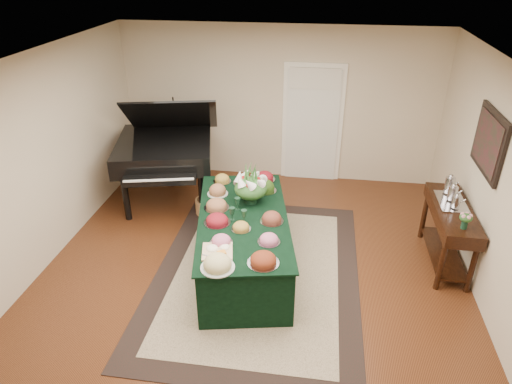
# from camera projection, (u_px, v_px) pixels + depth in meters

# --- Properties ---
(ground) EXTENTS (6.00, 6.00, 0.00)m
(ground) POSITION_uv_depth(u_px,v_px,m) (253.00, 273.00, 5.97)
(ground) COLOR black
(ground) RESTS_ON ground
(area_rug) EXTENTS (2.61, 3.66, 0.01)m
(area_rug) POSITION_uv_depth(u_px,v_px,m) (257.00, 273.00, 5.96)
(area_rug) COLOR black
(area_rug) RESTS_ON ground
(kitchen_doorway) EXTENTS (1.05, 0.07, 2.10)m
(kitchen_doorway) POSITION_uv_depth(u_px,v_px,m) (312.00, 125.00, 8.00)
(kitchen_doorway) COLOR white
(kitchen_doorway) RESTS_ON ground
(buffet_table) EXTENTS (1.55, 2.54, 0.77)m
(buffet_table) POSITION_uv_depth(u_px,v_px,m) (243.00, 242.00, 5.92)
(buffet_table) COLOR black
(buffet_table) RESTS_ON ground
(food_platters) EXTENTS (1.15, 2.48, 0.13)m
(food_platters) POSITION_uv_depth(u_px,v_px,m) (241.00, 213.00, 5.73)
(food_platters) COLOR #BBBAC4
(food_platters) RESTS_ON buffet_table
(cutting_board) EXTENTS (0.39, 0.39, 0.10)m
(cutting_board) POSITION_uv_depth(u_px,v_px,m) (217.00, 249.00, 5.07)
(cutting_board) COLOR tan
(cutting_board) RESTS_ON buffet_table
(green_goblets) EXTENTS (0.23, 0.37, 0.18)m
(green_goblets) POSITION_uv_depth(u_px,v_px,m) (238.00, 211.00, 5.69)
(green_goblets) COLOR #13311F
(green_goblets) RESTS_ON buffet_table
(floral_centerpiece) EXTENTS (0.45, 0.45, 0.45)m
(floral_centerpiece) POSITION_uv_depth(u_px,v_px,m) (251.00, 185.00, 5.95)
(floral_centerpiece) COLOR #13311F
(floral_centerpiece) RESTS_ON buffet_table
(grand_piano) EXTENTS (1.83, 2.04, 1.81)m
(grand_piano) POSITION_uv_depth(u_px,v_px,m) (165.00, 149.00, 7.33)
(grand_piano) COLOR black
(grand_piano) RESTS_ON ground
(wicker_basket) EXTENTS (0.39, 0.39, 0.24)m
(wicker_basket) POSITION_uv_depth(u_px,v_px,m) (208.00, 206.00, 7.29)
(wicker_basket) COLOR #A97544
(wicker_basket) RESTS_ON ground
(mahogany_sideboard) EXTENTS (0.45, 1.39, 0.85)m
(mahogany_sideboard) POSITION_uv_depth(u_px,v_px,m) (451.00, 220.00, 5.89)
(mahogany_sideboard) COLOR black
(mahogany_sideboard) RESTS_ON ground
(tea_service) EXTENTS (0.34, 0.58, 0.30)m
(tea_service) POSITION_uv_depth(u_px,v_px,m) (452.00, 193.00, 5.89)
(tea_service) COLOR #BBBAC4
(tea_service) RESTS_ON mahogany_sideboard
(pink_bouquet) EXTENTS (0.16, 0.16, 0.21)m
(pink_bouquet) POSITION_uv_depth(u_px,v_px,m) (466.00, 218.00, 5.30)
(pink_bouquet) COLOR #13311F
(pink_bouquet) RESTS_ON mahogany_sideboard
(wall_painting) EXTENTS (0.05, 0.95, 0.75)m
(wall_painting) POSITION_uv_depth(u_px,v_px,m) (489.00, 142.00, 5.34)
(wall_painting) COLOR black
(wall_painting) RESTS_ON ground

